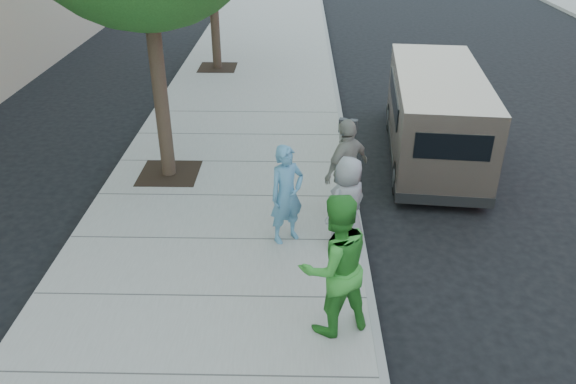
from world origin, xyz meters
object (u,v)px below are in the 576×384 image
object	(u,v)px
parking_meter	(347,142)
person_officer	(287,195)
person_striped_polo	(346,170)
person_green_shirt	(335,266)
person_gray_shirt	(347,203)
van	(435,114)

from	to	relation	value
parking_meter	person_officer	bearing A→B (deg)	-109.75
person_officer	person_striped_polo	xyz separation A→B (m)	(1.01, 0.77, 0.07)
parking_meter	person_striped_polo	distance (m)	0.70
person_striped_polo	person_green_shirt	bearing A→B (deg)	35.58
person_officer	person_gray_shirt	world-z (taller)	person_officer
van	person_gray_shirt	world-z (taller)	van
parking_meter	person_green_shirt	xyz separation A→B (m)	(-0.40, -3.56, -0.15)
person_striped_polo	van	bearing A→B (deg)	-174.27
van	person_striped_polo	xyz separation A→B (m)	(-2.11, -2.81, 0.04)
person_gray_shirt	parking_meter	bearing A→B (deg)	-134.61
person_officer	person_striped_polo	distance (m)	1.28
van	person_striped_polo	world-z (taller)	person_striped_polo
van	person_officer	bearing A→B (deg)	-125.43
person_officer	person_striped_polo	world-z (taller)	person_striped_polo
van	person_gray_shirt	bearing A→B (deg)	-114.34
parking_meter	person_green_shirt	world-z (taller)	person_green_shirt
person_green_shirt	person_striped_polo	size ratio (longest dim) A/B	1.09
person_gray_shirt	person_officer	bearing A→B (deg)	-49.84
van	person_gray_shirt	xyz separation A→B (m)	(-2.15, -3.73, -0.10)
van	person_green_shirt	world-z (taller)	person_green_shirt
parking_meter	person_green_shirt	size ratio (longest dim) A/B	0.79
person_gray_shirt	person_striped_polo	bearing A→B (deg)	-133.93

